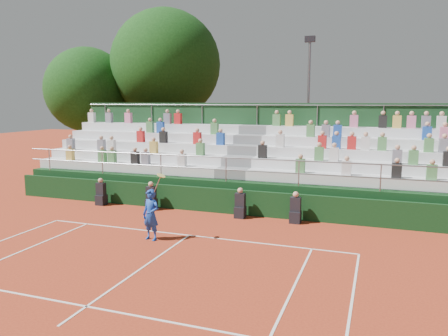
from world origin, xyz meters
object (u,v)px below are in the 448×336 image
(floodlight_mast, at_px, (308,96))
(tree_west, at_px, (88,90))
(tree_east, at_px, (166,65))
(tennis_player, at_px, (151,215))

(floodlight_mast, bearing_deg, tree_west, -171.03)
(tree_east, xyz_separation_m, floodlight_mast, (9.28, 0.40, -2.02))
(tennis_player, relative_size, tree_east, 0.21)
(floodlight_mast, bearing_deg, tree_east, -177.54)
(tree_east, bearing_deg, tree_west, -159.24)
(tennis_player, xyz_separation_m, floodlight_mast, (2.70, 14.46, 3.97))
(tennis_player, xyz_separation_m, tree_west, (-11.40, 12.24, 4.37))
(tree_west, xyz_separation_m, floodlight_mast, (14.10, 2.23, -0.40))
(tree_east, distance_m, floodlight_mast, 9.51)
(tree_west, bearing_deg, floodlight_mast, 8.97)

